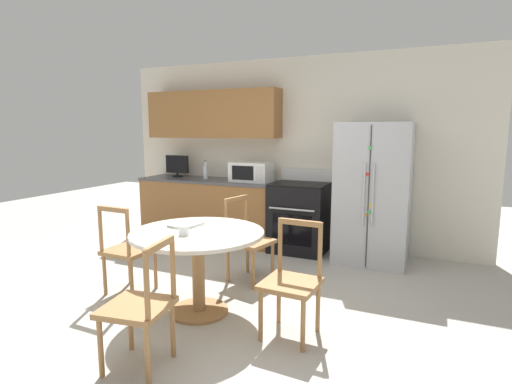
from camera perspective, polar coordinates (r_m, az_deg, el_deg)
The scene contains 15 objects.
ground_plane at distance 3.68m, azimuth -9.16°, elevation -17.29°, with size 14.00×14.00×0.00m, color #B2ADA3.
back_wall at distance 5.76m, azimuth 2.17°, elevation 7.11°, with size 5.20×0.44×2.60m.
kitchen_counter at distance 5.98m, azimuth -6.68°, elevation -2.43°, with size 2.09×0.64×0.90m.
refrigerator at distance 5.06m, azimuth 16.38°, elevation -0.18°, with size 0.85×0.77×1.70m.
oven_range at distance 5.38m, azimuth 6.27°, elevation -3.50°, with size 0.72×0.68×1.08m.
microwave at distance 5.58m, azimuth -0.66°, elevation 2.90°, with size 0.56×0.36×0.27m.
countertop_tv at distance 6.27m, azimuth -11.19°, elevation 3.77°, with size 0.39×0.16×0.33m.
counter_bottle at distance 5.92m, azimuth -7.22°, elevation 2.85°, with size 0.07×0.07×0.27m.
dining_table at distance 3.56m, azimuth -8.29°, elevation -7.92°, with size 1.16×1.16×0.74m.
dining_chair_right at distance 3.22m, azimuth 5.14°, elevation -12.71°, with size 0.44×0.44×0.90m.
dining_chair_far at distance 4.31m, azimuth -1.15°, elevation -7.03°, with size 0.50×0.50×0.90m.
dining_chair_near at distance 2.90m, azimuth -16.16°, elevation -15.51°, with size 0.48×0.48×0.90m.
dining_chair_left at distance 4.18m, azimuth -17.91°, elevation -7.98°, with size 0.43×0.43×0.90m.
candle_glass at distance 3.40m, azimuth -10.23°, elevation -5.53°, with size 0.09×0.09×0.08m.
mail_stack at distance 3.73m, azimuth -9.83°, elevation -4.60°, with size 0.31×0.36×0.02m.
Camera 1 is at (1.84, -2.75, 1.61)m, focal length 28.00 mm.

